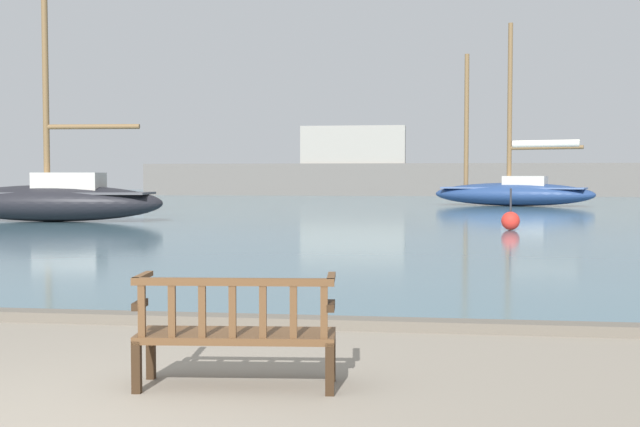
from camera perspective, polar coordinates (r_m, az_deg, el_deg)
The scene contains 7 objects.
harbor_water at distance 49.15m, azimuth 4.74°, elevation 0.76°, with size 100.00×80.00×0.08m, color slate.
quay_edge_kerb at distance 9.41m, azimuth -8.11°, elevation -7.49°, with size 40.00×0.30×0.12m, color #675F54.
park_bench at distance 6.58m, azimuth -5.99°, elevation -8.28°, with size 1.64×0.67×0.92m.
sailboat_mid_port at distance 30.09m, azimuth -18.40°, elevation 1.00°, with size 9.59×2.59×9.92m.
sailboat_far_starboard at distance 44.37m, azimuth 13.60°, elevation 1.67°, with size 8.92×4.88×9.78m.
channel_buoy at distance 24.74m, azimuth 13.40°, elevation -0.49°, with size 0.55×0.55×1.25m.
far_breakwater at distance 65.05m, azimuth 4.97°, elevation 2.79°, with size 41.73×2.40×5.71m.
Camera 1 is at (2.53, -5.05, 1.73)m, focal length 45.00 mm.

